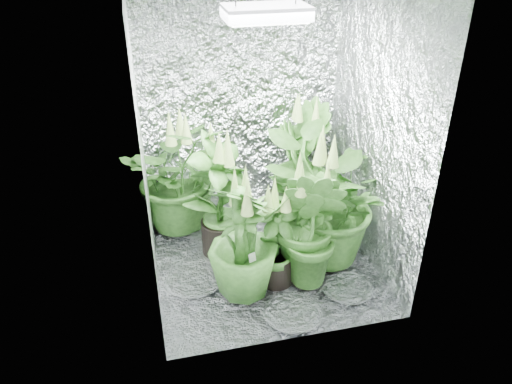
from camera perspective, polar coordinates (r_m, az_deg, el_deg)
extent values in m
plane|color=silver|center=(3.86, 0.88, -7.97)|extent=(1.60, 1.60, 0.00)
cube|color=silver|center=(4.07, -1.79, 10.17)|extent=(1.60, 0.02, 2.00)
cube|color=silver|center=(2.66, 5.23, -1.14)|extent=(1.60, 0.02, 2.00)
cube|color=silver|center=(3.26, -12.79, 4.25)|extent=(0.02, 1.60, 2.00)
cube|color=silver|center=(3.61, 13.49, 6.74)|extent=(0.02, 1.60, 2.00)
cube|color=gray|center=(3.10, 1.15, 19.85)|extent=(0.50, 0.30, 0.08)
cube|color=white|center=(3.11, 1.14, 19.03)|extent=(0.46, 0.26, 0.01)
cylinder|color=black|center=(4.24, -8.44, -2.39)|extent=(0.29, 0.29, 0.26)
cylinder|color=#462514|center=(4.18, -8.55, -1.06)|extent=(0.27, 0.27, 0.03)
imported|color=#1A3C11|center=(4.06, -8.83, 2.13)|extent=(0.89, 0.89, 0.95)
cone|color=#628E3D|center=(3.88, -9.30, 7.55)|extent=(0.09, 0.09, 0.26)
cylinder|color=black|center=(3.92, -4.02, -5.00)|extent=(0.30, 0.30, 0.27)
cylinder|color=#462514|center=(3.85, -4.08, -3.52)|extent=(0.28, 0.28, 0.03)
imported|color=#1A3C11|center=(3.72, -4.21, -0.30)|extent=(0.70, 0.70, 0.95)
cone|color=#628E3D|center=(3.53, -4.46, 5.45)|extent=(0.10, 0.10, 0.27)
cylinder|color=black|center=(4.36, 4.91, -1.40)|extent=(0.26, 0.26, 0.23)
cylinder|color=#462514|center=(4.31, 4.96, -0.26)|extent=(0.24, 0.24, 0.03)
imported|color=#1A3C11|center=(4.16, 5.15, 3.51)|extent=(0.69, 0.69, 1.01)
cone|color=#628E3D|center=(3.99, 5.44, 9.30)|extent=(0.08, 0.08, 0.23)
cylinder|color=black|center=(3.52, -1.41, -9.90)|extent=(0.26, 0.26, 0.23)
cylinder|color=#462514|center=(3.46, -1.43, -8.62)|extent=(0.24, 0.24, 0.03)
imported|color=#1A3C11|center=(3.32, -1.48, -5.36)|extent=(0.68, 0.68, 0.86)
cone|color=#628E3D|center=(3.12, -1.57, 0.27)|extent=(0.08, 0.08, 0.23)
cylinder|color=black|center=(3.82, 7.83, -6.45)|extent=(0.28, 0.28, 0.25)
cylinder|color=#462514|center=(3.76, 7.94, -5.11)|extent=(0.26, 0.26, 0.03)
imported|color=#1A3C11|center=(3.60, 8.26, -1.29)|extent=(0.97, 0.97, 0.99)
cone|color=#628E3D|center=(3.40, 8.79, 5.01)|extent=(0.09, 0.09, 0.25)
cylinder|color=black|center=(3.63, 2.29, -8.64)|extent=(0.25, 0.25, 0.23)
cylinder|color=#462514|center=(3.57, 2.32, -7.40)|extent=(0.23, 0.23, 0.03)
imported|color=#1A3C11|center=(3.45, 2.39, -4.83)|extent=(0.56, 0.56, 0.76)
cone|color=#628E3D|center=(3.28, 2.50, -0.16)|extent=(0.08, 0.08, 0.23)
cylinder|color=black|center=(3.65, 5.88, -8.54)|extent=(0.25, 0.25, 0.22)
cylinder|color=#462514|center=(3.59, 5.96, -7.32)|extent=(0.23, 0.23, 0.03)
imported|color=#1A3C11|center=(3.43, 6.20, -3.61)|extent=(0.70, 0.70, 0.92)
cone|color=#628E3D|center=(3.23, 6.59, 2.42)|extent=(0.08, 0.08, 0.22)
cylinder|color=black|center=(4.48, 6.58, -1.64)|extent=(0.15, 0.15, 0.09)
cylinder|color=black|center=(4.39, 6.71, 0.33)|extent=(0.14, 0.14, 0.11)
cylinder|color=#4C4C51|center=(4.39, 5.84, 0.39)|extent=(0.14, 0.31, 0.33)
torus|color=#4C4C51|center=(4.39, 5.84, 0.39)|extent=(0.14, 0.32, 0.34)
cube|color=white|center=(3.40, -0.42, -7.66)|extent=(0.06, 0.04, 0.09)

